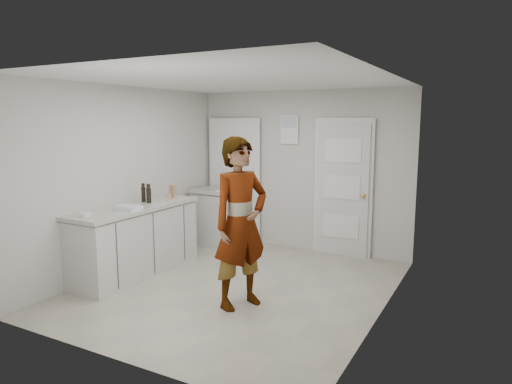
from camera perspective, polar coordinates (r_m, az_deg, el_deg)
The scene contains 12 objects.
ground at distance 5.78m, azimuth -2.32°, elevation -11.74°, with size 4.00×4.00×0.00m, color #AAA38E.
room_shell at distance 7.30m, azimuth 4.25°, elevation 0.90°, with size 4.00×4.00×4.00m.
main_counter at distance 6.33m, azimuth -14.73°, elevation -6.12°, with size 0.64×1.96×0.93m.
side_counter at distance 7.56m, azimuth -4.54°, elevation -3.41°, with size 0.84×0.61×0.93m.
person at distance 4.97m, azimuth -1.95°, elevation -3.91°, with size 0.68×0.45×1.87m, color silver.
cake_mix_box at distance 6.81m, azimuth -10.36°, elevation 0.10°, with size 0.11×0.05×0.18m, color #A58152.
spice_jar at distance 6.65m, azimuth -10.82°, elevation -0.54°, with size 0.05×0.05×0.08m, color tan.
oil_cruet_a at distance 6.39m, azimuth -13.27°, elevation -0.20°, with size 0.07×0.07×0.27m.
oil_cruet_b at distance 6.48m, azimuth -13.90°, elevation -0.10°, with size 0.06×0.06×0.27m.
baking_dish at distance 5.98m, azimuth -15.67°, elevation -1.90°, with size 0.31×0.22×0.05m.
egg_bowl at distance 5.71m, azimuth -20.54°, elevation -2.65°, with size 0.12×0.12×0.05m.
papers at distance 7.37m, azimuth -4.16°, elevation 0.24°, with size 0.24×0.31×0.01m, color white.
Camera 1 is at (2.76, -4.65, 2.04)m, focal length 32.00 mm.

